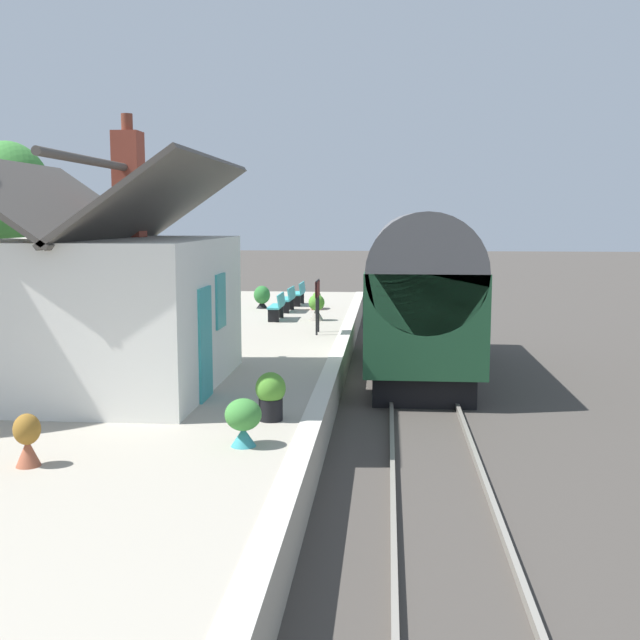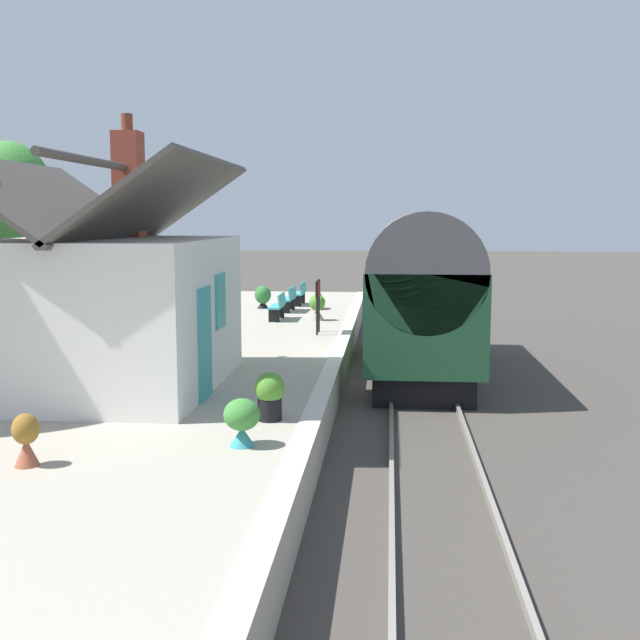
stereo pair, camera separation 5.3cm
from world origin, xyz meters
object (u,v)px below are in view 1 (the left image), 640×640
object	(u,v)px
planter_edge_near	(243,420)
planter_bench_left	(271,395)
bench_near_building	(299,293)
planter_corner_building	(317,301)
bench_platform_end	(278,306)
train	(419,292)
planter_edge_far	(262,297)
planter_by_door	(192,318)
tree_far_right	(8,196)
bench_by_lamp	(288,298)
station_building	(111,307)
station_sign_board	(317,293)
planter_bench_right	(27,440)
planter_under_sign	(317,307)

from	to	relation	value
planter_edge_near	planter_bench_left	bearing A→B (deg)	-6.87
bench_near_building	planter_corner_building	size ratio (longest dim) A/B	1.73
bench_platform_end	planter_bench_left	xyz separation A→B (m)	(-12.81, -1.70, -0.04)
train	planter_edge_far	world-z (taller)	train
bench_platform_end	planter_by_door	xyz separation A→B (m)	(-2.00, 2.38, -0.18)
bench_near_building	tree_far_right	distance (m)	13.19
bench_near_building	planter_bench_left	xyz separation A→B (m)	(-17.28, -1.49, -0.04)
planter_corner_building	planter_by_door	size ratio (longest dim) A/B	0.89
train	planter_edge_far	bearing A→B (deg)	35.46
bench_by_lamp	planter_by_door	size ratio (longest dim) A/B	1.54
station_building	planter_by_door	world-z (taller)	station_building
train	station_sign_board	size ratio (longest dim) A/B	5.71
planter_bench_left	planter_by_door	bearing A→B (deg)	20.65
planter_bench_right	bench_platform_end	bearing A→B (deg)	-4.59
bench_platform_end	planter_edge_near	size ratio (longest dim) A/B	1.94
train	planter_bench_right	xyz separation A→B (m)	(-11.03, 5.70, -1.03)
train	planter_under_sign	size ratio (longest dim) A/B	10.10
planter_bench_left	tree_far_right	xyz separation A→B (m)	(19.17, 13.97, 3.85)
station_building	tree_far_right	size ratio (longest dim) A/B	0.82
station_sign_board	planter_by_door	bearing A→B (deg)	76.85
planter_edge_far	station_building	bearing A→B (deg)	176.59
station_building	planter_edge_far	xyz separation A→B (m)	(13.70, -0.82, -1.18)
train	planter_bench_right	distance (m)	12.46
planter_bench_left	planter_by_door	size ratio (longest dim) A/B	0.89
bench_by_lamp	bench_near_building	distance (m)	2.11
tree_far_right	bench_near_building	bearing A→B (deg)	-98.60
train	bench_by_lamp	world-z (taller)	train
train	station_sign_board	xyz separation A→B (m)	(1.55, 2.87, -0.21)
planter_corner_building	planter_by_door	xyz separation A→B (m)	(-5.24, 3.38, -0.01)
planter_bench_right	planter_edge_far	world-z (taller)	planter_edge_far
bench_near_building	station_building	bearing A→B (deg)	172.05
bench_by_lamp	planter_bench_right	xyz separation A→B (m)	(-17.87, 1.30, -0.10)
planter_corner_building	planter_bench_right	xyz separation A→B (m)	(-18.74, 2.25, 0.06)
planter_bench_left	bench_by_lamp	bearing A→B (deg)	6.18
train	station_sign_board	bearing A→B (deg)	61.66
station_sign_board	station_building	bearing A→B (deg)	155.25
planter_by_door	station_sign_board	size ratio (longest dim) A/B	0.58
train	planter_edge_near	world-z (taller)	train
planter_bench_right	tree_far_right	distance (m)	24.80
station_sign_board	tree_far_right	bearing A→B (deg)	56.18
planter_edge_far	planter_edge_near	size ratio (longest dim) A/B	1.18
train	bench_near_building	world-z (taller)	train
bench_platform_end	tree_far_right	distance (m)	14.34
planter_corner_building	planter_edge_far	bearing A→B (deg)	89.15
planter_by_door	station_sign_board	distance (m)	4.17
planter_corner_building	station_sign_board	xyz separation A→B (m)	(-6.16, -0.58, 0.88)
train	planter_edge_near	size ratio (longest dim) A/B	12.44
planter_edge_near	planter_bench_right	bearing A→B (deg)	113.18
planter_bench_right	train	bearing A→B (deg)	-27.34
bench_platform_end	planter_bench_right	xyz separation A→B (m)	(-15.51, 1.25, -0.10)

